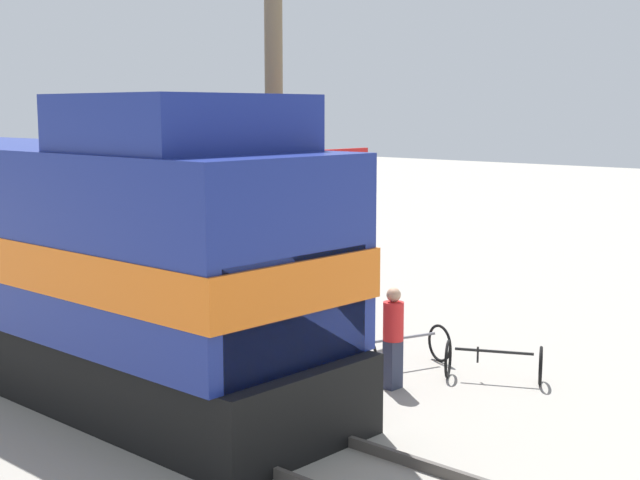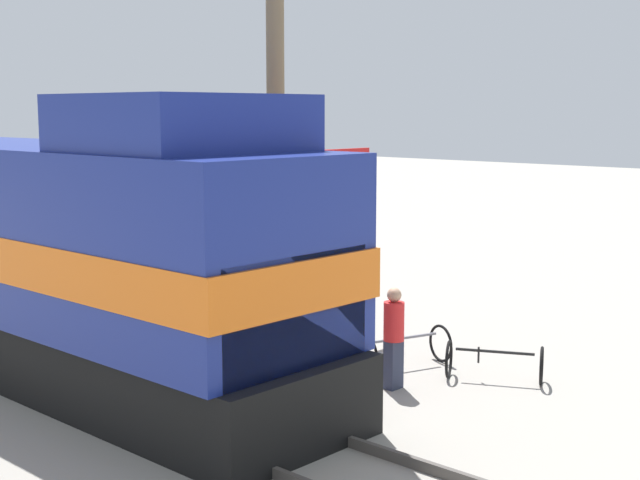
{
  "view_description": "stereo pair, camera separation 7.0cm",
  "coord_description": "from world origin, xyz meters",
  "px_view_note": "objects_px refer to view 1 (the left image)",
  "views": [
    {
      "loc": [
        -8.13,
        -10.68,
        4.55
      ],
      "look_at": [
        1.2,
        -2.16,
        2.7
      ],
      "focal_mm": 50.0,
      "sensor_mm": 36.0,
      "label": 1
    },
    {
      "loc": [
        -8.08,
        -10.73,
        4.55
      ],
      "look_at": [
        1.2,
        -2.16,
        2.7
      ],
      "focal_mm": 50.0,
      "sensor_mm": 36.0,
      "label": 2
    }
  ],
  "objects_px": {
    "bicycle": "(404,348)",
    "billboard_sign": "(332,197)",
    "locomotive": "(57,252)",
    "vendor_umbrella": "(313,217)",
    "bicycle_spare": "(494,362)",
    "utility_pole": "(274,113)",
    "person_bystander": "(393,334)"
  },
  "relations": [
    {
      "from": "locomotive",
      "to": "bicycle",
      "type": "xyz_separation_m",
      "value": [
        4.23,
        -4.31,
        -1.76
      ]
    },
    {
      "from": "billboard_sign",
      "to": "person_bystander",
      "type": "xyz_separation_m",
      "value": [
        -1.55,
        -2.72,
        -1.96
      ]
    },
    {
      "from": "bicycle",
      "to": "bicycle_spare",
      "type": "xyz_separation_m",
      "value": [
        0.37,
        -1.62,
        -0.01
      ]
    },
    {
      "from": "billboard_sign",
      "to": "bicycle_spare",
      "type": "distance_m",
      "value": 4.53
    },
    {
      "from": "locomotive",
      "to": "bicycle_spare",
      "type": "xyz_separation_m",
      "value": [
        4.6,
        -5.92,
        -1.78
      ]
    },
    {
      "from": "locomotive",
      "to": "bicycle_spare",
      "type": "height_order",
      "value": "locomotive"
    },
    {
      "from": "locomotive",
      "to": "person_bystander",
      "type": "relative_size",
      "value": 7.56
    },
    {
      "from": "vendor_umbrella",
      "to": "person_bystander",
      "type": "distance_m",
      "value": 5.82
    },
    {
      "from": "bicycle",
      "to": "billboard_sign",
      "type": "bearing_deg",
      "value": -173.31
    },
    {
      "from": "locomotive",
      "to": "utility_pole",
      "type": "xyz_separation_m",
      "value": [
        5.19,
        -0.1,
        2.37
      ]
    },
    {
      "from": "locomotive",
      "to": "billboard_sign",
      "type": "relative_size",
      "value": 3.37
    },
    {
      "from": "billboard_sign",
      "to": "bicycle_spare",
      "type": "bearing_deg",
      "value": -91.59
    },
    {
      "from": "bicycle_spare",
      "to": "utility_pole",
      "type": "bearing_deg",
      "value": -122.64
    },
    {
      "from": "person_bystander",
      "to": "billboard_sign",
      "type": "bearing_deg",
      "value": 60.26
    },
    {
      "from": "bicycle_spare",
      "to": "bicycle",
      "type": "bearing_deg",
      "value": -103.97
    },
    {
      "from": "vendor_umbrella",
      "to": "billboard_sign",
      "type": "height_order",
      "value": "billboard_sign"
    },
    {
      "from": "utility_pole",
      "to": "bicycle",
      "type": "height_order",
      "value": "utility_pole"
    },
    {
      "from": "person_bystander",
      "to": "bicycle_spare",
      "type": "relative_size",
      "value": 0.98
    },
    {
      "from": "billboard_sign",
      "to": "bicycle_spare",
      "type": "height_order",
      "value": "billboard_sign"
    },
    {
      "from": "bicycle",
      "to": "bicycle_spare",
      "type": "relative_size",
      "value": 1.02
    },
    {
      "from": "billboard_sign",
      "to": "bicycle_spare",
      "type": "xyz_separation_m",
      "value": [
        -0.1,
        -3.75,
        -2.54
      ]
    },
    {
      "from": "locomotive",
      "to": "vendor_umbrella",
      "type": "xyz_separation_m",
      "value": [
        6.31,
        -0.17,
        0.05
      ]
    },
    {
      "from": "utility_pole",
      "to": "vendor_umbrella",
      "type": "xyz_separation_m",
      "value": [
        1.12,
        -0.07,
        -2.32
      ]
    },
    {
      "from": "utility_pole",
      "to": "bicycle_spare",
      "type": "bearing_deg",
      "value": -95.77
    },
    {
      "from": "locomotive",
      "to": "vendor_umbrella",
      "type": "height_order",
      "value": "locomotive"
    },
    {
      "from": "utility_pole",
      "to": "bicycle",
      "type": "xyz_separation_m",
      "value": [
        -0.96,
        -4.21,
        -4.14
      ]
    },
    {
      "from": "locomotive",
      "to": "person_bystander",
      "type": "bearing_deg",
      "value": -57.25
    },
    {
      "from": "utility_pole",
      "to": "billboard_sign",
      "type": "distance_m",
      "value": 2.68
    },
    {
      "from": "vendor_umbrella",
      "to": "bicycle_spare",
      "type": "height_order",
      "value": "vendor_umbrella"
    },
    {
      "from": "utility_pole",
      "to": "billboard_sign",
      "type": "xyz_separation_m",
      "value": [
        -0.48,
        -2.08,
        -1.61
      ]
    },
    {
      "from": "billboard_sign",
      "to": "bicycle",
      "type": "distance_m",
      "value": 3.34
    },
    {
      "from": "vendor_umbrella",
      "to": "billboard_sign",
      "type": "xyz_separation_m",
      "value": [
        -1.6,
        -2.01,
        0.71
      ]
    }
  ]
}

